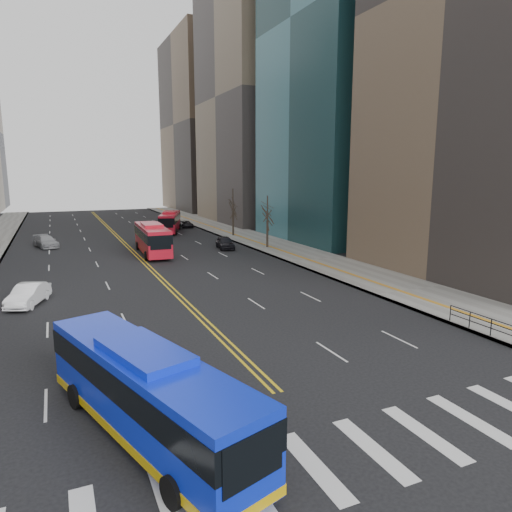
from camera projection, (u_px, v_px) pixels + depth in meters
ground at (344, 457)px, 15.45m from camera, size 220.00×220.00×0.00m
sidewalk_right at (262, 241)px, 62.86m from camera, size 7.00×130.00×0.15m
crosswalk at (344, 457)px, 15.45m from camera, size 26.70×4.00×0.01m
centerline at (121, 240)px, 64.90m from camera, size 0.55×100.00×0.01m
office_towers at (102, 80)px, 72.74m from camera, size 83.00×134.00×58.00m
pedestrian_railing at (491, 324)px, 26.38m from camera, size 0.06×6.06×1.02m
street_trees at (69, 222)px, 42.77m from camera, size 35.20×47.20×7.60m
blue_bus at (146, 390)px, 16.39m from camera, size 5.96×12.00×3.44m
red_bus_near at (152, 237)px, 53.31m from camera, size 3.23×11.51×3.61m
red_bus_far at (170, 221)px, 72.73m from camera, size 5.80×10.78×3.37m
car_white at (28, 295)px, 32.97m from camera, size 3.13×4.93×1.53m
car_dark_mid at (225, 243)px, 57.26m from camera, size 2.48×4.77×1.55m
car_silver at (46, 242)px, 58.22m from camera, size 3.45×5.54×1.50m
car_dark_far at (186, 224)px, 79.24m from camera, size 2.25×4.25×1.14m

